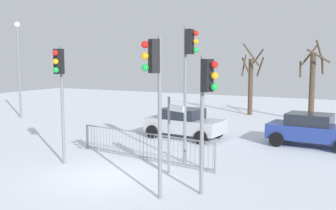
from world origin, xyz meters
name	(u,v)px	position (x,y,z in m)	size (l,w,h in m)	color
ground_plane	(107,176)	(0.00, 0.00, 0.00)	(60.00, 60.00, 0.00)	silver
traffic_light_foreground_left	(155,81)	(2.44, -1.12, 3.29)	(0.45, 0.48, 4.49)	slate
traffic_light_mid_right	(207,94)	(3.57, -0.21, 2.91)	(0.55, 0.37, 3.97)	slate
traffic_light_rear_right	(189,64)	(1.69, 2.76, 3.68)	(0.57, 0.32, 5.04)	slate
traffic_light_mid_left	(60,78)	(-2.35, 0.44, 3.18)	(0.37, 0.55, 4.34)	slate
direction_sign_post	(170,131)	(1.72, 1.22, 1.48)	(0.74, 0.35, 2.62)	slate
pedestrian_guard_railing	(143,146)	(-0.03, 2.39, 0.55)	(6.27, 0.97, 1.07)	slate
car_silver_mid	(184,123)	(-0.42, 6.95, 0.77)	(3.94, 2.22, 1.47)	#B2B5BA
car_blue_far	(312,129)	(5.42, 7.85, 0.77)	(3.92, 2.17, 1.47)	navy
street_lamp	(19,59)	(-12.96, 8.12, 3.89)	(0.36, 0.36, 6.30)	slate
bare_tree_left	(251,82)	(0.27, 16.47, 2.32)	(1.66, 1.69, 4.96)	#473828
bare_tree_centre	(312,82)	(4.47, 15.22, 2.46)	(1.93, 1.80, 5.03)	#473828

